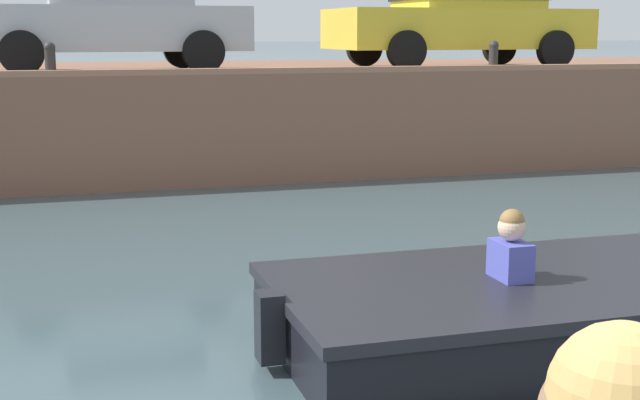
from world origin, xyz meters
The scene contains 7 objects.
ground_plane centered at (0.00, 5.38, 0.00)m, with size 400.00×400.00×0.00m, color #3D5156.
far_quay_wall centered at (0.00, 13.77, 0.78)m, with size 60.00×6.00×1.57m, color brown.
far_wall_coping centered at (0.00, 10.89, 1.61)m, with size 60.00×0.24×0.08m, color #9F6C52.
car_left_inner_silver centered at (-0.71, 12.28, 2.41)m, with size 4.01×2.08×1.54m.
car_centre_yellow centered at (4.92, 12.28, 2.42)m, with size 4.22×2.06×1.54m.
mooring_bollard_mid centered at (-1.62, 11.02, 1.81)m, with size 0.15×0.15×0.45m.
mooring_bollard_east centered at (4.87, 11.02, 1.81)m, with size 0.15×0.15×0.45m.
Camera 1 is at (-1.63, -1.39, 2.14)m, focal length 50.00 mm.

